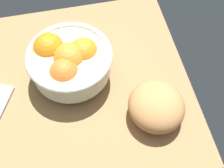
# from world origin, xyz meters

# --- Properties ---
(ground_plane) EXTENTS (0.66, 0.58, 0.03)m
(ground_plane) POSITION_xyz_m (0.00, 0.00, -0.01)
(ground_plane) COLOR #987046
(fruit_bowl) EXTENTS (0.22, 0.22, 0.12)m
(fruit_bowl) POSITION_xyz_m (0.02, 0.04, 0.07)
(fruit_bowl) COLOR silver
(fruit_bowl) RESTS_ON ground
(bread_loaf) EXTENTS (0.17, 0.17, 0.09)m
(bread_loaf) POSITION_xyz_m (0.21, -0.13, 0.04)
(bread_loaf) COLOR tan
(bread_loaf) RESTS_ON ground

